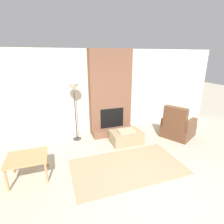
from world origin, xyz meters
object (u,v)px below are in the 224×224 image
at_px(armchair, 177,128).
at_px(side_table, 27,159).
at_px(ottoman, 126,137).
at_px(floor_lamp_left, 74,91).

height_order(armchair, side_table, armchair).
bearing_deg(armchair, side_table, 69.55).
relative_size(ottoman, side_table, 1.13).
bearing_deg(floor_lamp_left, ottoman, -27.80).
height_order(ottoman, armchair, armchair).
bearing_deg(ottoman, floor_lamp_left, 152.20).
height_order(ottoman, side_table, side_table).
xyz_separation_m(armchair, floor_lamp_left, (-2.94, 0.84, 1.18)).
bearing_deg(side_table, floor_lamp_left, 50.58).
height_order(armchair, floor_lamp_left, floor_lamp_left).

